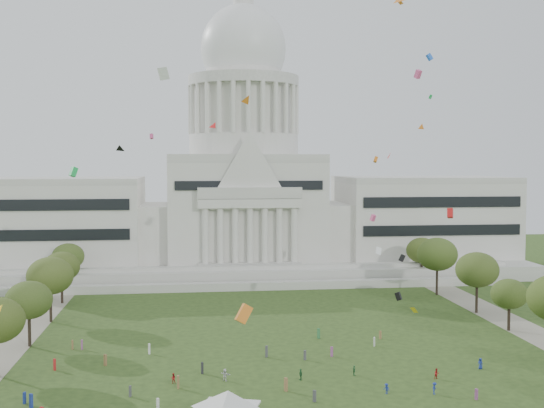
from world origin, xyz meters
TOP-DOWN VIEW (x-y plane):
  - ground at (0.00, 0.00)m, footprint 400.00×400.00m
  - capitol at (0.00, 113.59)m, footprint 160.00×64.50m
  - path_left at (-48.00, 30.00)m, footprint 8.00×160.00m
  - path_right at (48.00, 30.00)m, footprint 8.00×160.00m
  - row_tree_l_3 at (-44.09, 33.92)m, footprint 8.12×8.12m
  - row_tree_r_3 at (44.40, 34.48)m, footprint 7.01×7.01m
  - row_tree_l_4 at (-44.08, 52.42)m, footprint 9.29×9.29m
  - row_tree_r_4 at (44.76, 50.04)m, footprint 9.19×9.19m
  - row_tree_l_5 at (-45.22, 71.01)m, footprint 8.33×8.33m
  - row_tree_r_5 at (43.49, 70.19)m, footprint 9.82×9.82m
  - row_tree_l_6 at (-46.87, 89.14)m, footprint 8.19×8.19m
  - row_tree_r_6 at (45.96, 88.13)m, footprint 8.42×8.42m
  - event_tent at (-11.78, -8.24)m, footprint 11.67×11.67m
  - person_0 at (28.72, 11.96)m, footprint 0.93×1.00m
  - person_2 at (20.16, 7.98)m, footprint 0.87×0.63m
  - person_3 at (10.88, 2.60)m, footprint 1.00×1.05m
  - person_4 at (-0.01, 9.96)m, footprint 0.74×1.09m
  - person_5 at (-11.15, 11.01)m, footprint 1.72×1.55m
  - person_8 at (-18.70, 10.82)m, footprint 0.76×0.50m
  - person_9 at (17.45, 1.63)m, footprint 1.10×1.21m
  - person_10 at (8.37, 11.09)m, footprint 0.54×0.94m
  - distant_crowd at (-13.92, 14.43)m, footprint 60.96×40.38m
  - kite_swarm at (1.08, 7.27)m, footprint 91.89×109.89m

SIDE VIEW (x-z plane):
  - ground at x=0.00m, z-range 0.00..0.00m
  - path_left at x=-48.00m, z-range 0.00..0.04m
  - path_right at x=48.00m, z-range 0.00..0.04m
  - person_3 at x=10.88m, z-range 0.00..1.48m
  - person_8 at x=-18.70m, z-range 0.00..1.50m
  - person_10 at x=8.37m, z-range 0.00..1.58m
  - person_2 at x=20.16m, z-range 0.00..1.61m
  - person_9 at x=17.45m, z-range 0.00..1.69m
  - person_4 at x=-0.01m, z-range 0.00..1.71m
  - person_0 at x=28.72m, z-range 0.00..1.71m
  - distant_crowd at x=-13.92m, z-range -0.09..1.83m
  - person_5 at x=-11.15m, z-range 0.00..1.80m
  - event_tent at x=-11.78m, z-range 1.43..6.61m
  - row_tree_r_3 at x=44.40m, z-range 2.09..12.07m
  - row_tree_l_3 at x=-44.09m, z-range 2.43..13.98m
  - row_tree_l_6 at x=-46.87m, z-range 2.45..14.09m
  - row_tree_l_5 at x=-45.22m, z-range 2.49..14.34m
  - row_tree_r_6 at x=45.96m, z-range 2.52..14.49m
  - row_tree_r_4 at x=44.76m, z-range 2.76..15.82m
  - row_tree_l_4 at x=-44.08m, z-range 2.79..16.00m
  - row_tree_r_5 at x=43.49m, z-range 2.95..16.91m
  - capitol at x=0.00m, z-range -23.35..67.95m
  - kite_swarm at x=1.08m, z-range -0.05..54.25m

